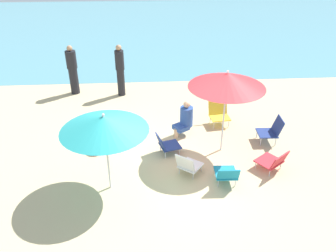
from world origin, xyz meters
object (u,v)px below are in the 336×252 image
object	(u,v)px
umbrella_red	(227,80)
beach_chair_f	(219,113)
umbrella_teal	(104,123)
person_b	(185,118)
swim_ring	(96,149)
beach_chair_d	(166,144)
beach_chair_b	(273,161)
person_a	(120,70)
beach_chair_e	(272,130)
beach_chair_a	(188,165)
person_c	(73,70)
beach_chair_c	(227,174)

from	to	relation	value
umbrella_red	beach_chair_f	world-z (taller)	umbrella_red
umbrella_teal	person_b	distance (m)	3.01
umbrella_teal	swim_ring	size ratio (longest dim) A/B	3.99
beach_chair_d	beach_chair_f	size ratio (longest dim) A/B	1.00
beach_chair_b	person_a	bearing A→B (deg)	3.05
beach_chair_d	beach_chair_e	bearing A→B (deg)	-8.74
beach_chair_a	beach_chair_b	xyz separation A→B (m)	(1.96, 0.04, -0.02)
beach_chair_d	person_b	xyz separation A→B (m)	(0.56, 0.90, 0.22)
beach_chair_e	swim_ring	size ratio (longest dim) A/B	1.51
beach_chair_b	person_b	size ratio (longest dim) A/B	0.80
beach_chair_d	beach_chair_f	world-z (taller)	beach_chair_f
beach_chair_e	person_c	world-z (taller)	person_c
beach_chair_a	person_b	size ratio (longest dim) A/B	0.73
person_b	person_a	bearing A→B (deg)	-88.59
beach_chair_c	beach_chair_e	world-z (taller)	beach_chair_e
beach_chair_d	swim_ring	xyz separation A→B (m)	(-1.76, 0.22, -0.23)
beach_chair_d	person_a	size ratio (longest dim) A/B	0.38
beach_chair_c	beach_chair_e	distance (m)	2.24
person_a	person_b	distance (m)	3.29
umbrella_red	beach_chair_c	size ratio (longest dim) A/B	3.52
beach_chair_a	beach_chair_e	distance (m)	2.66
beach_chair_f	beach_chair_b	bearing A→B (deg)	12.82
umbrella_red	person_c	size ratio (longest dim) A/B	1.30
umbrella_red	beach_chair_e	distance (m)	2.09
beach_chair_e	beach_chair_a	bearing A→B (deg)	30.80
beach_chair_e	person_a	world-z (taller)	person_a
beach_chair_c	person_a	xyz separation A→B (m)	(-2.52, 4.85, 0.59)
beach_chair_c	beach_chair_b	bearing A→B (deg)	-68.58
beach_chair_c	beach_chair_d	size ratio (longest dim) A/B	0.92
person_c	umbrella_red	bearing A→B (deg)	-54.29
umbrella_teal	person_b	world-z (taller)	umbrella_teal
umbrella_red	beach_chair_b	size ratio (longest dim) A/B	2.72
beach_chair_e	beach_chair_f	size ratio (longest dim) A/B	1.04
umbrella_red	swim_ring	distance (m)	3.66
beach_chair_a	beach_chair_f	world-z (taller)	beach_chair_f
umbrella_teal	beach_chair_a	distance (m)	2.19
beach_chair_b	beach_chair_a	bearing A→B (deg)	54.59
beach_chair_c	beach_chair_e	size ratio (longest dim) A/B	0.88
beach_chair_e	beach_chair_b	bearing A→B (deg)	75.64
beach_chair_d	person_b	bearing A→B (deg)	41.47
person_a	person_b	world-z (taller)	person_a
beach_chair_a	beach_chair_d	xyz separation A→B (m)	(-0.44, 0.89, -0.01)
umbrella_teal	beach_chair_d	distance (m)	2.20
umbrella_teal	beach_chair_e	world-z (taller)	umbrella_teal
beach_chair_c	beach_chair_f	xyz separation A→B (m)	(0.35, 2.71, 0.06)
beach_chair_d	beach_chair_f	xyz separation A→B (m)	(1.58, 1.46, 0.06)
umbrella_teal	person_c	distance (m)	5.35
beach_chair_e	person_a	distance (m)	5.19
beach_chair_a	person_b	distance (m)	1.80
beach_chair_b	beach_chair_d	bearing A→B (deg)	34.00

